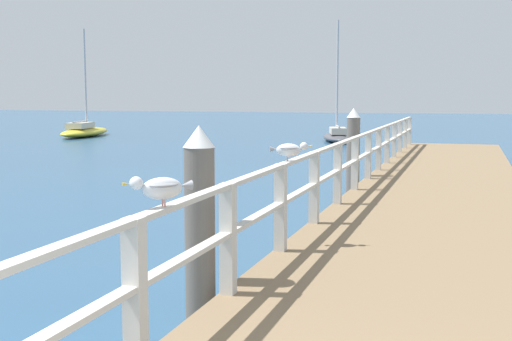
{
  "coord_description": "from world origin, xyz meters",
  "views": [
    {
      "loc": [
        0.48,
        -1.04,
        2.16
      ],
      "look_at": [
        -1.95,
        6.42,
        1.25
      ],
      "focal_mm": 45.67,
      "sensor_mm": 36.0,
      "label": 1
    }
  ],
  "objects_px": {
    "dock_piling_far": "(353,152)",
    "boat_1": "(337,135)",
    "dock_piling_near": "(200,228)",
    "seagull_foreground": "(161,187)",
    "boat_4": "(84,131)",
    "seagull_background": "(289,149)"
  },
  "relations": [
    {
      "from": "dock_piling_near",
      "to": "boat_1",
      "type": "height_order",
      "value": "boat_1"
    },
    {
      "from": "dock_piling_near",
      "to": "boat_4",
      "type": "height_order",
      "value": "boat_4"
    },
    {
      "from": "dock_piling_far",
      "to": "boat_1",
      "type": "bearing_deg",
      "value": 102.07
    },
    {
      "from": "dock_piling_near",
      "to": "seagull_background",
      "type": "bearing_deg",
      "value": 77.08
    },
    {
      "from": "boat_1",
      "to": "boat_4",
      "type": "relative_size",
      "value": 1.01
    },
    {
      "from": "seagull_foreground",
      "to": "boat_4",
      "type": "xyz_separation_m",
      "value": [
        -17.24,
        25.86,
        -1.24
      ]
    },
    {
      "from": "dock_piling_near",
      "to": "seagull_foreground",
      "type": "xyz_separation_m",
      "value": [
        0.37,
        -1.53,
        0.6
      ]
    },
    {
      "from": "seagull_foreground",
      "to": "boat_4",
      "type": "height_order",
      "value": "boat_4"
    },
    {
      "from": "dock_piling_near",
      "to": "dock_piling_far",
      "type": "relative_size",
      "value": 1.0
    },
    {
      "from": "dock_piling_far",
      "to": "boat_1",
      "type": "relative_size",
      "value": 0.33
    },
    {
      "from": "dock_piling_far",
      "to": "seagull_background",
      "type": "distance_m",
      "value": 6.71
    },
    {
      "from": "seagull_background",
      "to": "boat_4",
      "type": "xyz_separation_m",
      "value": [
        -17.26,
        22.64,
        -1.24
      ]
    },
    {
      "from": "boat_1",
      "to": "dock_piling_near",
      "type": "bearing_deg",
      "value": -97.63
    },
    {
      "from": "seagull_background",
      "to": "boat_1",
      "type": "bearing_deg",
      "value": 170.88
    },
    {
      "from": "seagull_background",
      "to": "boat_4",
      "type": "bearing_deg",
      "value": -161.41
    },
    {
      "from": "dock_piling_near",
      "to": "boat_4",
      "type": "xyz_separation_m",
      "value": [
        -16.87,
        24.33,
        -0.64
      ]
    },
    {
      "from": "dock_piling_near",
      "to": "boat_4",
      "type": "distance_m",
      "value": 29.61
    },
    {
      "from": "dock_piling_near",
      "to": "seagull_foreground",
      "type": "bearing_deg",
      "value": -76.28
    },
    {
      "from": "dock_piling_near",
      "to": "seagull_foreground",
      "type": "height_order",
      "value": "dock_piling_near"
    },
    {
      "from": "seagull_background",
      "to": "boat_1",
      "type": "distance_m",
      "value": 23.58
    },
    {
      "from": "dock_piling_far",
      "to": "boat_1",
      "type": "distance_m",
      "value": 16.94
    },
    {
      "from": "dock_piling_near",
      "to": "boat_1",
      "type": "relative_size",
      "value": 0.33
    }
  ]
}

